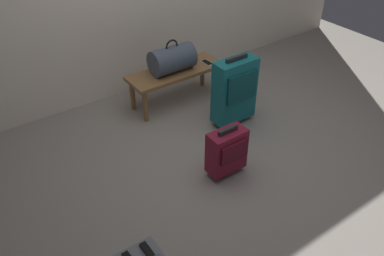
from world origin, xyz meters
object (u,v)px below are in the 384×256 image
object	(u,v)px
bench	(175,75)
duffel_bag_slate	(172,59)
cell_phone	(207,63)
suitcase_upright_teal	(235,90)
suitcase_small_burgundy	(227,151)

from	to	relation	value
bench	duffel_bag_slate	xyz separation A→B (m)	(-0.03, -0.00, 0.19)
bench	cell_phone	bearing A→B (deg)	-8.89
duffel_bag_slate	suitcase_upright_teal	distance (m)	0.71
bench	suitcase_small_burgundy	xyz separation A→B (m)	(-0.28, -1.19, -0.08)
cell_phone	suitcase_small_burgundy	distance (m)	1.31
cell_phone	duffel_bag_slate	bearing A→B (deg)	171.86
suitcase_upright_teal	duffel_bag_slate	bearing A→B (deg)	113.33
bench	cell_phone	world-z (taller)	cell_phone
cell_phone	suitcase_small_burgundy	world-z (taller)	suitcase_small_burgundy
bench	suitcase_upright_teal	size ratio (longest dim) A/B	1.41
bench	suitcase_small_burgundy	distance (m)	1.22
duffel_bag_slate	cell_phone	distance (m)	0.42
suitcase_upright_teal	cell_phone	bearing A→B (deg)	78.83
bench	duffel_bag_slate	bearing A→B (deg)	-180.00
bench	suitcase_upright_teal	bearing A→B (deg)	-69.25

